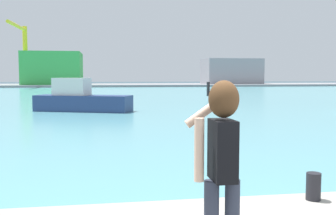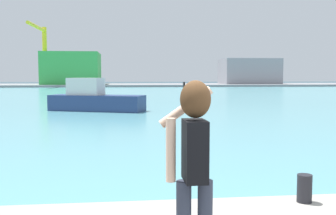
# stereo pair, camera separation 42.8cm
# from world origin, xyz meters

# --- Properties ---
(ground_plane) EXTENTS (220.00, 220.00, 0.00)m
(ground_plane) POSITION_xyz_m (0.00, 50.00, 0.00)
(ground_plane) COLOR #334751
(harbor_water) EXTENTS (140.00, 100.00, 0.02)m
(harbor_water) POSITION_xyz_m (0.00, 52.00, 0.01)
(harbor_water) COLOR #599EA8
(harbor_water) RESTS_ON ground_plane
(far_shore_dock) EXTENTS (140.00, 20.00, 0.48)m
(far_shore_dock) POSITION_xyz_m (0.00, 92.00, 0.24)
(far_shore_dock) COLOR gray
(far_shore_dock) RESTS_ON ground_plane
(person_photographer) EXTENTS (0.52, 0.55, 1.74)m
(person_photographer) POSITION_xyz_m (-1.06, 0.01, 1.76)
(person_photographer) COLOR #2D3342
(person_photographer) RESTS_ON quay_promenade
(harbor_bollard) EXTENTS (0.21, 0.21, 0.39)m
(harbor_bollard) POSITION_xyz_m (0.83, 1.68, 0.89)
(harbor_bollard) COLOR black
(harbor_bollard) RESTS_ON quay_promenade
(boat_moored) EXTENTS (6.91, 4.22, 2.31)m
(boat_moored) POSITION_xyz_m (-3.77, 24.25, 0.83)
(boat_moored) COLOR navy
(boat_moored) RESTS_ON harbor_water
(warehouse_left) EXTENTS (12.87, 13.33, 7.46)m
(warehouse_left) POSITION_xyz_m (-13.94, 91.79, 4.21)
(warehouse_left) COLOR green
(warehouse_left) RESTS_ON far_shore_dock
(warehouse_right) EXTENTS (14.03, 9.32, 6.27)m
(warehouse_right) POSITION_xyz_m (29.80, 92.48, 3.62)
(warehouse_right) COLOR gray
(warehouse_right) RESTS_ON far_shore_dock
(port_crane) EXTENTS (1.18, 14.44, 12.92)m
(port_crane) POSITION_xyz_m (-19.48, 85.33, 8.90)
(port_crane) COLOR yellow
(port_crane) RESTS_ON far_shore_dock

